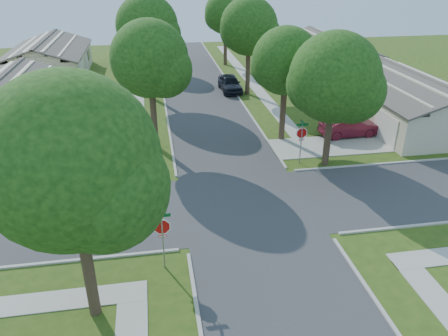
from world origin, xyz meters
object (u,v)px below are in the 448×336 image
object	(u,v)px
stop_sign_ne	(302,135)
tree_sw_corner	(73,169)
tree_w_mid	(148,29)
stop_sign_sw	(162,229)
house_nw_far	(49,62)
tree_e_near	(286,64)
tree_ne_corner	(335,82)
car_driveway	(350,127)
car_curb_east	(230,83)
house_ne_near	(408,104)
tree_e_far	(226,15)
tree_w_near	(151,62)
house_nw_near	(9,109)
tree_e_mid	(249,29)
car_curb_west	(161,56)
tree_w_far	(147,21)
house_ne_far	(326,58)

from	to	relation	value
stop_sign_ne	tree_sw_corner	size ratio (longest dim) A/B	0.31
tree_w_mid	stop_sign_sw	bearing A→B (deg)	-90.13
tree_w_mid	house_nw_far	size ratio (longest dim) A/B	0.70
tree_e_near	tree_ne_corner	bearing A→B (deg)	-71.47
car_driveway	car_curb_east	xyz separation A→B (m)	(-6.83, 13.57, 0.06)
tree_w_mid	house_ne_near	size ratio (longest dim) A/B	0.70
tree_e_far	tree_w_near	bearing A→B (deg)	-110.60
tree_e_near	house_nw_near	world-z (taller)	tree_e_near
tree_e_near	tree_w_mid	distance (m)	15.26
house_nw_near	stop_sign_ne	bearing A→B (deg)	-26.46
stop_sign_ne	tree_w_near	world-z (taller)	tree_w_near
tree_sw_corner	house_nw_far	bearing A→B (deg)	102.38
tree_e_mid	house_ne_near	xyz separation A→B (m)	(11.23, -10.01, -4.74)
tree_sw_corner	car_curb_west	bearing A→B (deg)	84.55
tree_w_near	tree_sw_corner	size ratio (longest dim) A/B	0.94
tree_w_near	car_curb_west	world-z (taller)	tree_w_near
house_nw_near	car_curb_east	world-z (taller)	house_nw_near
tree_w_far	car_curb_east	size ratio (longest dim) A/B	1.67
stop_sign_sw	tree_w_near	xyz separation A→B (m)	(0.06, 13.71, 4.08)
tree_sw_corner	car_curb_west	xyz separation A→B (m)	(4.24, 44.42, -5.55)
tree_e_near	house_ne_far	world-z (taller)	tree_e_near
tree_w_far	house_ne_far	distance (m)	21.61
house_ne_near	tree_e_near	bearing A→B (deg)	-169.96
tree_ne_corner	house_ne_near	bearing A→B (deg)	35.18
tree_w_mid	tree_w_far	world-z (taller)	tree_w_mid
tree_sw_corner	car_driveway	world-z (taller)	tree_sw_corner
stop_sign_sw	house_ne_near	bearing A→B (deg)	37.18
tree_e_near	car_curb_west	xyz separation A→B (m)	(-7.95, 28.42, -4.93)
tree_e_mid	stop_sign_ne	bearing A→B (deg)	-90.20
tree_ne_corner	stop_sign_ne	bearing A→B (deg)	163.45
car_curb_east	tree_w_far	bearing A→B (deg)	122.30
tree_e_mid	tree_w_mid	xyz separation A→B (m)	(-9.40, 0.00, 0.24)
tree_e_near	car_driveway	size ratio (longest dim) A/B	1.80
tree_e_far	car_curb_west	world-z (taller)	tree_e_far
tree_w_far	tree_ne_corner	world-z (taller)	tree_ne_corner
tree_e_mid	house_ne_far	xyz separation A→B (m)	(11.23, 7.99, -4.74)
tree_w_far	tree_sw_corner	bearing A→B (deg)	-93.89
car_curb_west	tree_e_near	bearing A→B (deg)	106.82
stop_sign_sw	car_curb_west	bearing A→B (deg)	87.96
tree_ne_corner	house_nw_near	xyz separation A→B (m)	(-22.35, 10.79, -4.08)
stop_sign_ne	tree_ne_corner	size ratio (longest dim) A/B	0.34
tree_w_mid	house_nw_far	world-z (taller)	tree_w_mid
stop_sign_ne	house_nw_far	xyz separation A→B (m)	(-20.69, 27.30, -0.51)
house_ne_near	car_curb_east	size ratio (longest dim) A/B	2.83
tree_w_near	tree_ne_corner	xyz separation A→B (m)	(11.00, -4.80, -0.52)
stop_sign_ne	car_curb_east	xyz separation A→B (m)	(-1.54, 17.57, -1.21)
tree_e_far	tree_sw_corner	bearing A→B (deg)	-106.56
tree_e_mid	tree_w_mid	distance (m)	9.40
house_nw_near	car_curb_west	xyz separation A→B (m)	(12.79, 22.43, -0.80)
car_driveway	car_curb_west	size ratio (longest dim) A/B	0.94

